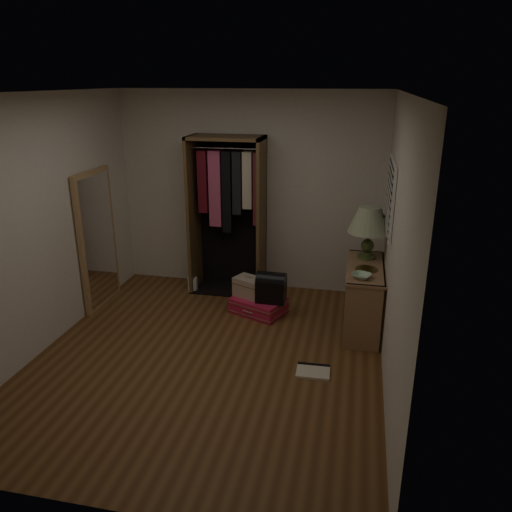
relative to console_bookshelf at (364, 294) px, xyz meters
name	(u,v)px	position (x,y,z in m)	size (l,w,h in m)	color
ground	(209,357)	(-1.54, -1.05, -0.39)	(4.00, 4.00, 0.00)	brown
room_walls	(213,216)	(-1.46, -1.00, 1.11)	(3.52, 4.02, 2.60)	beige
console_bookshelf	(364,294)	(0.00, 0.00, 0.00)	(0.42, 1.12, 0.75)	#906745
open_wardrobe	(229,203)	(-1.77, 0.73, 0.81)	(0.95, 0.50, 2.05)	brown
floor_mirror	(98,239)	(-3.24, -0.05, 0.46)	(0.06, 0.80, 1.70)	tan
pink_suitcase	(258,305)	(-1.24, 0.08, -0.30)	(0.75, 0.65, 0.19)	#C41740
train_case	(249,287)	(-1.37, 0.13, -0.08)	(0.42, 0.37, 0.26)	tan
black_bag	(271,286)	(-1.08, 0.03, -0.01)	(0.35, 0.23, 0.37)	black
table_lamp	(369,221)	(0.00, 0.25, 0.80)	(0.59, 0.59, 0.60)	#3F5027
brass_tray	(366,269)	(0.00, -0.15, 0.37)	(0.24, 0.24, 0.01)	olive
ceramic_bowl	(362,276)	(-0.05, -0.40, 0.38)	(0.20, 0.20, 0.05)	#AFD3B1
white_jug	(193,284)	(-2.25, 0.55, -0.29)	(0.17, 0.17, 0.23)	white
floor_book	(313,371)	(-0.45, -1.10, -0.38)	(0.33, 0.27, 0.03)	beige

